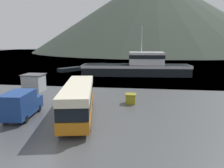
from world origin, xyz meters
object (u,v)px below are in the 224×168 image
at_px(small_boat, 70,69).
at_px(storage_bin, 131,98).
at_px(fishing_boat, 138,67).
at_px(dock_kiosk, 34,83).
at_px(tour_bus, 78,99).
at_px(delivery_van, 21,104).

bearing_deg(small_boat, storage_bin, -24.55).
height_order(fishing_boat, dock_kiosk, fishing_boat).
relative_size(fishing_boat, dock_kiosk, 8.08).
bearing_deg(tour_bus, dock_kiosk, 122.81).
bearing_deg(delivery_van, fishing_boat, 64.84).
relative_size(tour_bus, small_boat, 1.75).
bearing_deg(storage_bin, fishing_boat, 89.08).
height_order(tour_bus, storage_bin, tour_bus).
bearing_deg(delivery_van, storage_bin, 27.09).
bearing_deg(tour_bus, fishing_boat, 68.29).
xyz_separation_m(storage_bin, dock_kiosk, (-14.73, 4.79, 0.70)).
bearing_deg(tour_bus, storage_bin, 36.85).
bearing_deg(small_boat, tour_bus, -36.00).
relative_size(storage_bin, small_boat, 0.20).
xyz_separation_m(delivery_van, dock_kiosk, (-4.49, 11.30, -0.09)).
distance_m(tour_bus, small_boat, 35.00).
relative_size(delivery_van, small_boat, 0.84).
distance_m(dock_kiosk, small_boat, 22.81).
xyz_separation_m(fishing_boat, storage_bin, (-0.37, -22.93, -1.30)).
height_order(tour_bus, small_boat, tour_bus).
height_order(tour_bus, fishing_boat, fishing_boat).
bearing_deg(small_boat, dock_kiosk, -50.86).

